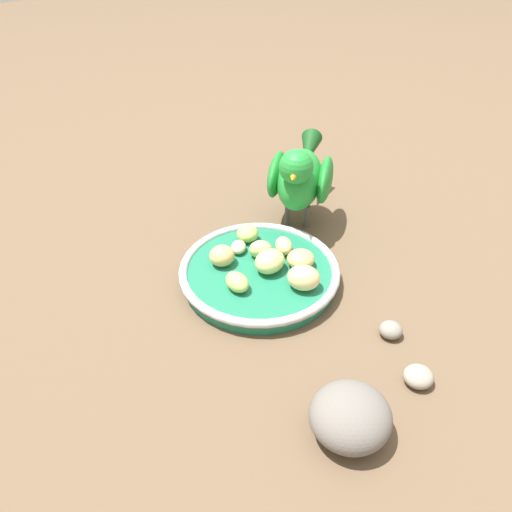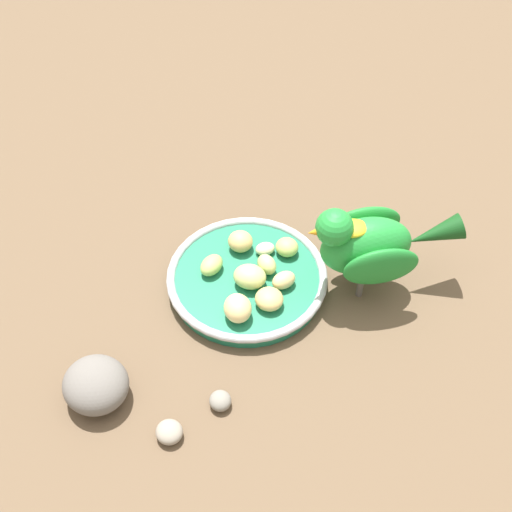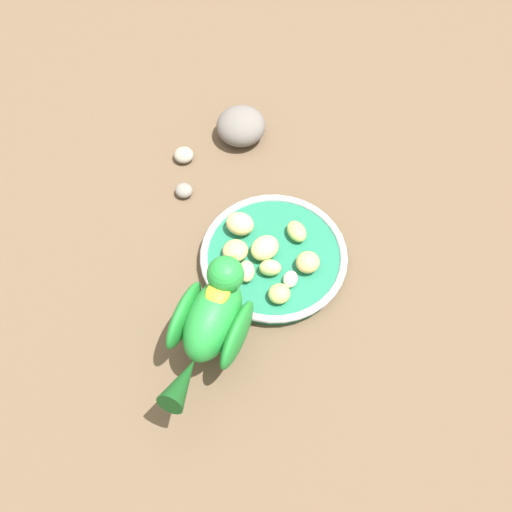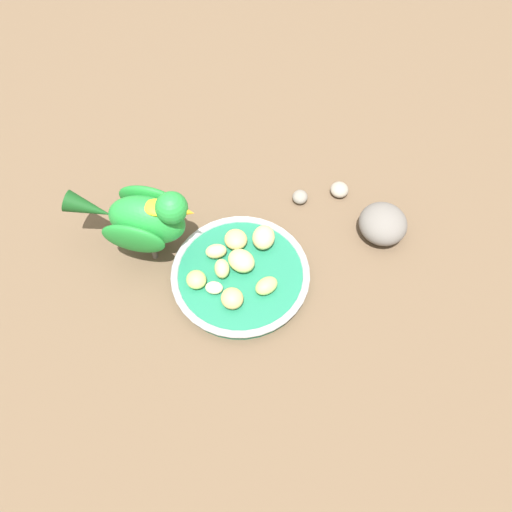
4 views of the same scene
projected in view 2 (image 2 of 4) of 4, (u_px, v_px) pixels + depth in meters
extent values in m
plane|color=brown|center=(268.00, 289.00, 0.92)|extent=(4.00, 4.00, 0.00)
cylinder|color=#1E7251|center=(247.00, 281.00, 0.91)|extent=(0.18, 0.18, 0.02)
torus|color=#B7BABF|center=(247.00, 276.00, 0.91)|extent=(0.19, 0.19, 0.01)
ellipsoid|color=#B2CC66|center=(212.00, 265.00, 0.91)|extent=(0.03, 0.03, 0.02)
ellipsoid|color=#C6D17A|center=(250.00, 277.00, 0.89)|extent=(0.05, 0.04, 0.03)
ellipsoid|color=#E5C67F|center=(238.00, 308.00, 0.86)|extent=(0.05, 0.05, 0.03)
ellipsoid|color=beige|center=(265.00, 249.00, 0.93)|extent=(0.03, 0.03, 0.01)
ellipsoid|color=#C6D17A|center=(267.00, 265.00, 0.90)|extent=(0.04, 0.03, 0.02)
ellipsoid|color=tan|center=(240.00, 241.00, 0.93)|extent=(0.03, 0.03, 0.02)
ellipsoid|color=#E5C67F|center=(283.00, 282.00, 0.89)|extent=(0.03, 0.04, 0.02)
ellipsoid|color=tan|center=(269.00, 299.00, 0.87)|extent=(0.04, 0.04, 0.02)
ellipsoid|color=#B2CC66|center=(288.00, 247.00, 0.92)|extent=(0.03, 0.03, 0.02)
cylinder|color=#59544C|center=(360.00, 286.00, 0.90)|extent=(0.01, 0.01, 0.03)
cylinder|color=#59544C|center=(354.00, 268.00, 0.92)|extent=(0.01, 0.01, 0.03)
ellipsoid|color=green|center=(366.00, 246.00, 0.87)|extent=(0.12, 0.11, 0.07)
ellipsoid|color=#1E7F2D|center=(381.00, 267.00, 0.85)|extent=(0.08, 0.07, 0.05)
ellipsoid|color=#1E7F2D|center=(364.00, 225.00, 0.89)|extent=(0.08, 0.07, 0.05)
cone|color=#144719|center=(435.00, 234.00, 0.87)|extent=(0.07, 0.07, 0.05)
sphere|color=green|center=(334.00, 227.00, 0.83)|extent=(0.06, 0.06, 0.04)
cone|color=orange|center=(316.00, 232.00, 0.83)|extent=(0.03, 0.02, 0.02)
ellipsoid|color=yellow|center=(353.00, 228.00, 0.84)|extent=(0.04, 0.04, 0.01)
ellipsoid|color=slate|center=(96.00, 385.00, 0.80)|extent=(0.09, 0.09, 0.05)
ellipsoid|color=gray|center=(173.00, 434.00, 0.78)|extent=(0.04, 0.04, 0.02)
ellipsoid|color=gray|center=(220.00, 401.00, 0.81)|extent=(0.03, 0.03, 0.02)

